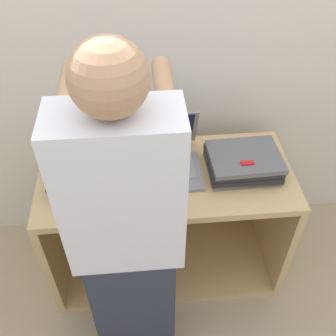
{
  "coord_description": "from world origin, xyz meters",
  "views": [
    {
      "loc": [
        -0.11,
        -1.05,
        2.02
      ],
      "look_at": [
        0.0,
        0.19,
        0.84
      ],
      "focal_mm": 42.0,
      "sensor_mm": 36.0,
      "label": 1
    }
  ],
  "objects": [
    {
      "name": "person",
      "position": [
        -0.18,
        -0.17,
        0.81
      ],
      "size": [
        0.4,
        0.53,
        1.62
      ],
      "color": "#2D3342",
      "rests_on": "ground_plane"
    },
    {
      "name": "laptop_stack_left",
      "position": [
        -0.36,
        0.28,
        0.76
      ],
      "size": [
        0.34,
        0.27,
        0.07
      ],
      "color": "slate",
      "rests_on": "cart"
    },
    {
      "name": "cart",
      "position": [
        0.0,
        0.34,
        0.36
      ],
      "size": [
        1.21,
        0.55,
        0.72
      ],
      "color": "tan",
      "rests_on": "ground_plane"
    },
    {
      "name": "ground_plane",
      "position": [
        0.0,
        0.0,
        0.0
      ],
      "size": [
        12.0,
        12.0,
        0.0
      ],
      "primitive_type": "plane",
      "color": "tan"
    },
    {
      "name": "inventory_tag",
      "position": [
        0.36,
        0.21,
        0.83
      ],
      "size": [
        0.06,
        0.02,
        0.01
      ],
      "color": "red",
      "rests_on": "laptop_stack_right"
    },
    {
      "name": "wall_back",
      "position": [
        0.0,
        0.66,
        1.2
      ],
      "size": [
        8.0,
        0.05,
        2.4
      ],
      "color": "silver",
      "rests_on": "ground_plane"
    },
    {
      "name": "laptop_stack_right",
      "position": [
        0.36,
        0.27,
        0.77
      ],
      "size": [
        0.34,
        0.28,
        0.1
      ],
      "color": "slate",
      "rests_on": "cart"
    },
    {
      "name": "laptop_open",
      "position": [
        0.0,
        0.33,
        0.78
      ],
      "size": [
        0.33,
        0.35,
        0.26
      ],
      "color": "gray",
      "rests_on": "cart"
    }
  ]
}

